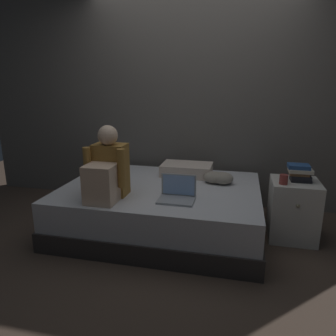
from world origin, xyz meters
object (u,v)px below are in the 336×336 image
object	(u,v)px
mug	(284,179)
pillow	(187,169)
clothes_pile	(219,178)
laptop	(177,194)
nightstand	(293,210)
bed	(161,208)
person_sitting	(107,171)
book_stack	(300,173)

from	to	relation	value
mug	pillow	bearing A→B (deg)	154.61
pillow	clothes_pile	xyz separation A→B (m)	(0.38, -0.21, -0.01)
laptop	mug	world-z (taller)	laptop
mug	clothes_pile	xyz separation A→B (m)	(-0.60, 0.25, -0.10)
nightstand	clothes_pile	size ratio (longest dim) A/B	1.88
bed	laptop	size ratio (longest dim) A/B	6.25
mug	laptop	bearing A→B (deg)	-160.47
mug	clothes_pile	size ratio (longest dim) A/B	0.29
nightstand	pillow	bearing A→B (deg)	162.70
nightstand	person_sitting	size ratio (longest dim) A/B	0.89
nightstand	mug	bearing A→B (deg)	-137.31
bed	nightstand	bearing A→B (deg)	4.55
bed	pillow	size ratio (longest dim) A/B	3.57
laptop	clothes_pile	world-z (taller)	laptop
nightstand	mug	distance (m)	0.38
nightstand	pillow	xyz separation A→B (m)	(-1.11, 0.35, 0.24)
pillow	book_stack	distance (m)	1.19
person_sitting	pillow	size ratio (longest dim) A/B	1.17
laptop	nightstand	bearing A→B (deg)	22.99
book_stack	mug	distance (m)	0.21
laptop	mug	size ratio (longest dim) A/B	3.56
pillow	book_stack	bearing A→B (deg)	-16.13
person_sitting	pillow	xyz separation A→B (m)	(0.58, 0.88, -0.19)
bed	clothes_pile	distance (m)	0.68
person_sitting	book_stack	xyz separation A→B (m)	(1.72, 0.55, -0.06)
person_sitting	pillow	distance (m)	1.07
bed	laptop	distance (m)	0.51
clothes_pile	mug	bearing A→B (deg)	-22.81
bed	person_sitting	distance (m)	0.76
pillow	book_stack	world-z (taller)	book_stack
person_sitting	mug	xyz separation A→B (m)	(1.56, 0.41, -0.09)
person_sitting	laptop	distance (m)	0.66
person_sitting	clothes_pile	distance (m)	1.18
book_stack	clothes_pile	distance (m)	0.78
bed	nightstand	size ratio (longest dim) A/B	3.43
bed	person_sitting	world-z (taller)	person_sitting
laptop	clothes_pile	distance (m)	0.67
laptop	clothes_pile	xyz separation A→B (m)	(0.33, 0.59, 0.00)
clothes_pile	bed	bearing A→B (deg)	-157.21
book_stack	laptop	bearing A→B (deg)	-156.79
pillow	bed	bearing A→B (deg)	-112.54
mug	person_sitting	bearing A→B (deg)	-165.22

